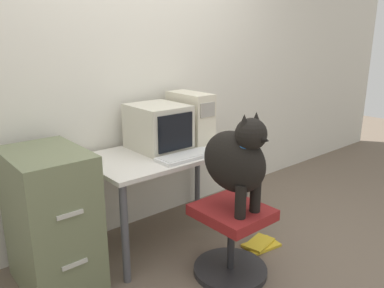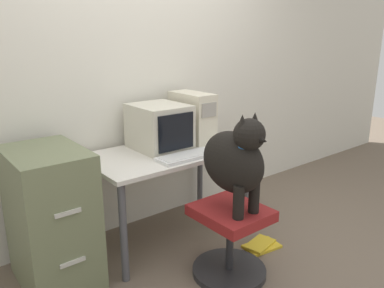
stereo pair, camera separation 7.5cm
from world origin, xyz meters
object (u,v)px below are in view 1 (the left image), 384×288
Objects in this scene: dog at (237,159)px; pc_tower at (190,117)px; crt_monitor at (158,127)px; keyboard at (186,156)px; filing_cabinet at (52,220)px; office_chair at (231,238)px; book_stack_floor at (260,244)px.

pc_tower is at bearing 69.51° from dog.
pc_tower is (0.34, 0.02, 0.03)m from crt_monitor.
pc_tower is 0.66× the size of dog.
crt_monitor is 0.36m from keyboard.
dog reaches higher than crt_monitor.
crt_monitor is 1.00m from filing_cabinet.
keyboard is at bearing 93.20° from office_chair.
keyboard is at bearing -13.55° from filing_cabinet.
office_chair is 0.56× the size of filing_cabinet.
filing_cabinet is at bearing 156.90° from book_stack_floor.
office_chair is at bearing -86.80° from keyboard.
crt_monitor is 0.49× the size of filing_cabinet.
pc_tower is 1.32m from filing_cabinet.
pc_tower reaches higher than crt_monitor.
dog is 0.91m from book_stack_floor.
office_chair is 1.15m from filing_cabinet.
dog reaches higher than filing_cabinet.
dog is at bearing -36.11° from filing_cabinet.
dog is 1.21m from filing_cabinet.
office_chair is at bearing -111.11° from pc_tower.
office_chair is 1.71× the size of book_stack_floor.
pc_tower reaches higher than filing_cabinet.
keyboard is at bearing -133.47° from pc_tower.
keyboard is 0.47m from dog.
crt_monitor is 0.89× the size of office_chair.
crt_monitor is at bearing -176.68° from pc_tower.
office_chair is at bearing 90.00° from dog.
keyboard is 0.98m from filing_cabinet.
book_stack_floor is (0.45, -0.68, -0.87)m from crt_monitor.
crt_monitor reaches higher than book_stack_floor.
dog is at bearing -87.42° from crt_monitor.
keyboard is 0.71× the size of dog.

